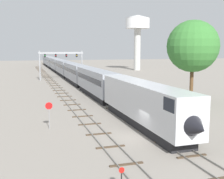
# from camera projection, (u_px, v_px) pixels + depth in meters

# --- Properties ---
(ground_plane) EXTENTS (400.00, 400.00, 0.00)m
(ground_plane) POSITION_uv_depth(u_px,v_px,m) (139.00, 137.00, 27.83)
(ground_plane) COLOR gray
(track_main) EXTENTS (2.60, 200.00, 0.16)m
(track_main) POSITION_uv_depth(u_px,v_px,m) (67.00, 78.00, 85.14)
(track_main) COLOR slate
(track_main) RESTS_ON ground
(track_near) EXTENTS (2.60, 160.00, 0.16)m
(track_near) POSITION_uv_depth(u_px,v_px,m) (56.00, 87.00, 64.61)
(track_near) COLOR slate
(track_near) RESTS_ON ground
(passenger_train) EXTENTS (3.04, 147.02, 4.80)m
(passenger_train) POSITION_uv_depth(u_px,v_px,m) (63.00, 68.00, 91.66)
(passenger_train) COLOR silver
(passenger_train) RESTS_ON ground
(signal_gantry) EXTENTS (12.10, 0.49, 8.00)m
(signal_gantry) POSITION_uv_depth(u_px,v_px,m) (61.00, 59.00, 78.78)
(signal_gantry) COLOR #999BA0
(signal_gantry) RESTS_ON ground
(water_tower) EXTENTS (9.68, 9.68, 21.80)m
(water_tower) POSITION_uv_depth(u_px,v_px,m) (138.00, 27.00, 114.10)
(water_tower) COLOR beige
(water_tower) RESTS_ON ground
(stop_sign) EXTENTS (0.76, 0.08, 2.88)m
(stop_sign) POSITION_uv_depth(u_px,v_px,m) (49.00, 112.00, 30.44)
(stop_sign) COLOR gray
(stop_sign) RESTS_ON ground
(trackside_tree_left) EXTENTS (8.02, 8.02, 12.89)m
(trackside_tree_left) POSITION_uv_depth(u_px,v_px,m) (193.00, 46.00, 44.36)
(trackside_tree_left) COLOR brown
(trackside_tree_left) RESTS_ON ground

